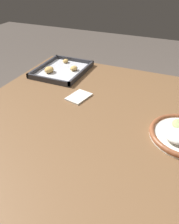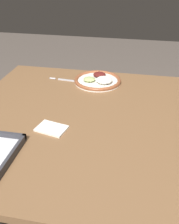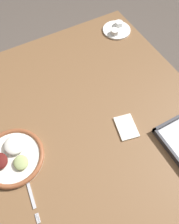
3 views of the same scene
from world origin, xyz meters
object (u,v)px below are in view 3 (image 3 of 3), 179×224
dinner_plate (13,156)px  napkin (126,127)px  fork (31,193)px  saucer_plate (117,29)px

dinner_plate → napkin: size_ratio=1.93×
fork → saucer_plate: (-0.63, 0.78, 0.01)m
dinner_plate → fork: 0.17m
napkin → fork: bearing=-83.0°
dinner_plate → fork: bearing=3.9°
dinner_plate → saucer_plate: bearing=120.0°
fork → napkin: bearing=102.6°
saucer_plate → napkin: size_ratio=1.23×
dinner_plate → napkin: 0.50m
saucer_plate → fork: bearing=-51.4°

